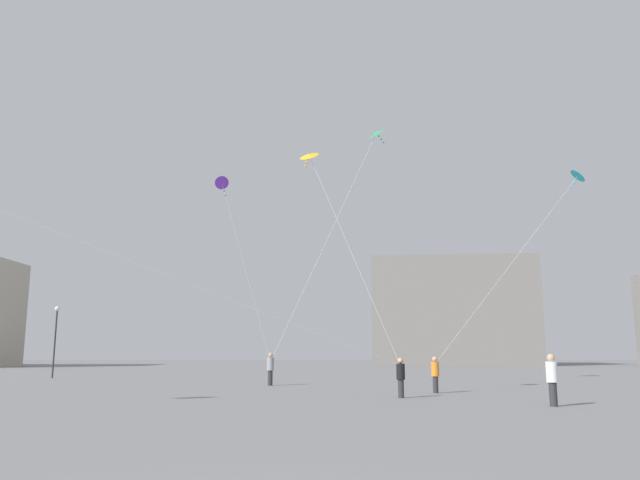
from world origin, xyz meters
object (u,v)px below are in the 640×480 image
object	(u,v)px
lamppost_east	(56,330)
building_centre_hall	(449,313)
person_in_orange	(435,373)
kite_violet_diamond	(223,187)
kite_amber_diamond	(310,158)
person_in_black	(401,376)
kite_cyan_diamond	(576,178)
person_in_white	(552,377)
person_in_grey	(270,367)
kite_emerald_diamond	(376,135)

from	to	relation	value
lamppost_east	building_centre_hall	bearing A→B (deg)	52.46
person_in_orange	kite_violet_diamond	xyz separation A→B (m)	(-10.78, 3.52, 9.90)
kite_amber_diamond	building_centre_hall	size ratio (longest dim) A/B	0.40
person_in_black	kite_cyan_diamond	xyz separation A→B (m)	(10.87, 7.97, 10.63)
person_in_white	kite_amber_diamond	world-z (taller)	kite_amber_diamond
person_in_black	person_in_grey	size ratio (longest dim) A/B	0.89
person_in_black	kite_emerald_diamond	bearing A→B (deg)	-144.58
person_in_black	person_in_orange	distance (m)	3.65
person_in_orange	kite_emerald_diamond	world-z (taller)	kite_emerald_diamond
person_in_grey	person_in_white	bearing A→B (deg)	-44.75
kite_emerald_diamond	person_in_orange	bearing A→B (deg)	-72.30
building_centre_hall	kite_violet_diamond	bearing A→B (deg)	-110.44
kite_cyan_diamond	kite_amber_diamond	size ratio (longest dim) A/B	1.13
person_in_white	kite_cyan_diamond	bearing A→B (deg)	-170.97
person_in_grey	kite_cyan_diamond	world-z (taller)	kite_cyan_diamond
kite_violet_diamond	building_centre_hall	world-z (taller)	building_centre_hall
person_in_black	lamppost_east	xyz separation A→B (m)	(-23.41, 19.15, 2.58)
person_in_grey	kite_emerald_diamond	distance (m)	15.18
person_in_grey	kite_amber_diamond	world-z (taller)	kite_amber_diamond
kite_cyan_diamond	kite_violet_diamond	bearing A→B (deg)	-176.18
person_in_white	person_in_orange	xyz separation A→B (m)	(-2.99, 7.02, -0.07)
person_in_orange	kite_cyan_diamond	size ratio (longest dim) A/B	0.15
kite_amber_diamond	kite_emerald_diamond	bearing A→B (deg)	69.41
person_in_orange	building_centre_hall	bearing A→B (deg)	134.71
person_in_orange	kite_violet_diamond	bearing A→B (deg)	-142.87
person_in_orange	kite_amber_diamond	bearing A→B (deg)	-99.27
person_in_black	person_in_orange	size ratio (longest dim) A/B	0.98
building_centre_hall	lamppost_east	world-z (taller)	building_centre_hall
person_in_black	kite_violet_diamond	bearing A→B (deg)	-92.83
person_in_orange	kite_cyan_diamond	xyz separation A→B (m)	(8.98, 4.84, 10.60)
person_in_orange	kite_cyan_diamond	bearing A→B (deg)	83.50
person_in_black	building_centre_hall	size ratio (longest dim) A/B	0.07
kite_violet_diamond	building_centre_hall	distance (m)	65.15
lamppost_east	person_in_orange	bearing A→B (deg)	-32.34
kite_cyan_diamond	kite_emerald_diamond	size ratio (longest dim) A/B	0.76
kite_cyan_diamond	kite_emerald_diamond	bearing A→B (deg)	170.54
kite_violet_diamond	kite_emerald_diamond	distance (m)	10.06
kite_violet_diamond	lamppost_east	size ratio (longest dim) A/B	1.94
person_in_black	kite_amber_diamond	distance (m)	10.25
person_in_orange	person_in_black	bearing A→B (deg)	-65.81
person_in_orange	building_centre_hall	xyz separation A→B (m)	(11.95, 64.50, 6.76)
person_in_white	kite_amber_diamond	distance (m)	13.51
building_centre_hall	kite_emerald_diamond	bearing A→B (deg)	-103.69
person_in_grey	kite_amber_diamond	xyz separation A→B (m)	(2.66, -8.98, 9.41)
kite_emerald_diamond	building_centre_hall	size ratio (longest dim) A/B	0.59
building_centre_hall	kite_cyan_diamond	bearing A→B (deg)	-92.85
building_centre_hall	lamppost_east	distance (m)	61.28
person_in_grey	person_in_orange	size ratio (longest dim) A/B	1.10
kite_violet_diamond	lamppost_east	bearing A→B (deg)	139.27
person_in_black	kite_amber_diamond	xyz separation A→B (m)	(-3.78, 0.43, 9.52)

